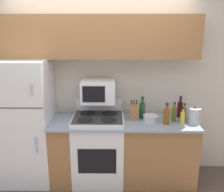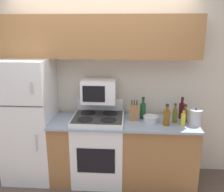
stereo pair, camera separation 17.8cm
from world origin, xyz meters
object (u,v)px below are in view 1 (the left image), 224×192
Objects in this scene: bottle_whiskey at (166,116)px; bottle_olive_oil at (174,114)px; bottle_vinegar at (184,114)px; kettle at (194,116)px; microwave at (98,91)px; knife_block at (134,112)px; bowl at (151,118)px; bottle_cooking_spray at (183,117)px; bottle_wine_green at (142,110)px; refrigerator at (27,122)px; stove at (98,148)px; bottle_wine_red at (180,109)px.

bottle_olive_oil is at bearing 40.55° from bottle_whiskey.
bottle_vinegar is 1.06× the size of kettle.
microwave is 0.56m from knife_block.
bottle_cooking_spray is (0.40, -0.09, 0.04)m from bowl.
bottle_wine_green is at bearing 169.77° from bottle_vinegar.
bottle_whiskey is 0.37m from kettle.
knife_block is (1.45, 0.02, 0.15)m from refrigerator.
refrigerator is at bearing -176.38° from bottle_wine_green.
microwave is at bearing 169.52° from bowl.
refrigerator is 2.08m from bottle_cooking_spray.
bowl is (1.67, -0.03, 0.08)m from refrigerator.
microwave is at bearing 171.37° from kettle.
stove is 4.89× the size of kettle.
bowl is at bearing -52.43° from bottle_wine_green.
knife_block is at bearing 159.45° from bottle_whiskey.
bottle_vinegar is at bearing 139.59° from kettle.
kettle is (0.25, -0.07, -0.00)m from bottle_olive_oil.
bowl is 0.56m from kettle.
knife_block reaches higher than kettle.
bowl is 0.41m from bottle_cooking_spray.
bottle_vinegar reaches higher than stove.
bottle_vinegar is 0.14m from kettle.
bottle_wine_red reaches higher than bowl.
microwave is at bearing 175.09° from bottle_vinegar.
stove is (0.97, -0.03, -0.36)m from refrigerator.
bottle_vinegar is at bearing -10.23° from bottle_wine_green.
stove reaches higher than bowl.
bottle_whiskey is at bearing -14.39° from microwave.
bottle_wine_red is at bearing 8.31° from stove.
refrigerator is 2.23m from kettle.
bowl is at bearing -0.30° from stove.
kettle is (0.13, -0.23, -0.02)m from bottle_wine_red.
bowl is at bearing -10.48° from microwave.
microwave is 2.01× the size of kettle.
refrigerator is at bearing 176.01° from bottle_whiskey.
bottle_whiskey reaches higher than stove.
bottle_wine_green is at bearing 163.77° from kettle.
bottle_wine_green is 0.68m from kettle.
refrigerator is 6.54× the size of bottle_olive_oil.
stove is at bearing 173.44° from bottle_whiskey.
refrigerator is 7.73× the size of bottle_cooking_spray.
bottle_wine_green is (0.60, 0.00, -0.26)m from microwave.
refrigerator is 5.67× the size of bottle_wine_green.
bottle_olive_oil is at bearing 0.03° from stove.
bottle_cooking_spray reaches higher than bowl.
bottle_whiskey is (0.41, -0.15, -0.00)m from knife_block.
bottle_wine_green is at bearing 141.59° from bottle_whiskey.
stove and bottle_cooking_spray have the same top height.
refrigerator is 8.24× the size of bowl.
microwave reaches higher than bottle_cooking_spray.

